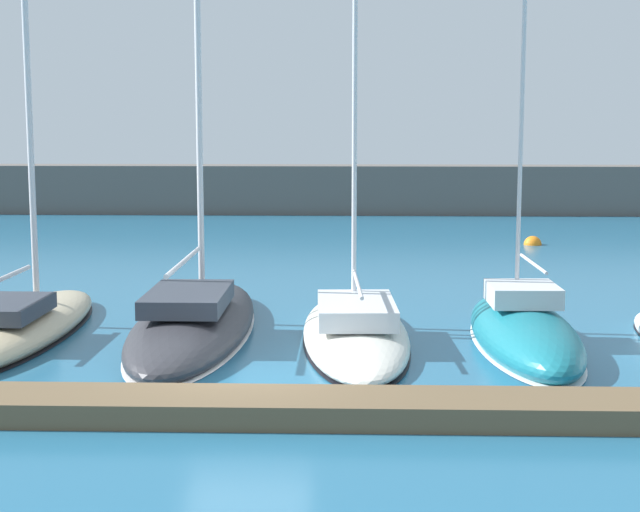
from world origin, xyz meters
The scene contains 8 objects.
ground_plane centered at (0.00, 0.00, 0.00)m, with size 120.00×120.00×0.00m, color #236084.
dock_pier centered at (0.00, -2.20, 0.22)m, with size 27.26×1.50×0.44m, color brown.
breakwater_seawall centered at (0.00, 35.25, 1.33)m, with size 108.00×2.38×2.66m, color #5B5651.
sailboat_sand_second centered at (-5.91, 4.12, 0.34)m, with size 2.48×9.21×13.70m.
sailboat_charcoal_third centered at (-1.77, 4.55, 0.34)m, with size 2.76×10.38×16.75m.
sailboat_ivory_fourth centered at (2.15, 4.04, 0.30)m, with size 2.89×9.36×17.93m.
sailboat_teal_fifth centered at (6.04, 3.55, 0.34)m, with size 2.36×7.68×13.59m.
mooring_buoy_orange centered at (9.60, 21.96, 0.00)m, with size 0.74×0.74×0.74m, color orange.
Camera 1 is at (2.06, -18.71, 5.23)m, focal length 54.97 mm.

